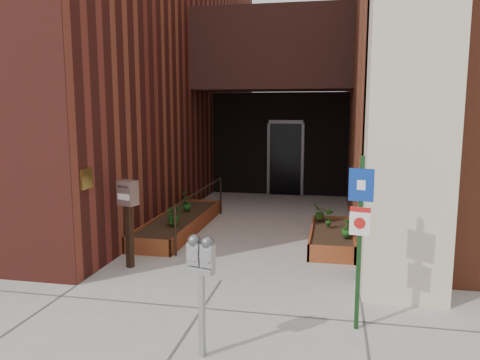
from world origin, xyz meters
The scene contains 15 objects.
ground centered at (0.00, 0.00, 0.00)m, with size 80.00×80.00×0.00m, color #9E9991.
architecture centered at (-0.18, 6.89, 4.98)m, with size 20.00×14.60×10.00m.
planter_left centered at (-1.55, 2.70, 0.13)m, with size 0.90×3.60×0.30m.
planter_right centered at (1.60, 2.20, 0.13)m, with size 0.80×2.20×0.30m.
handrail centered at (-1.05, 2.65, 0.75)m, with size 0.04×3.34×0.90m.
parking_meter centered at (0.32, -2.12, 1.00)m, with size 0.30×0.17×1.29m.
sign_post centered at (1.90, -1.18, 1.24)m, with size 0.27×0.09×2.01m.
payment_dropbox centered at (-1.57, 0.30, 1.02)m, with size 0.33×0.28×1.41m.
shrub_left_a centered at (-1.43, 2.02, 0.50)m, with size 0.37×0.37×0.41m, color #25601B.
shrub_left_b centered at (-1.41, 1.98, 0.48)m, with size 0.20×0.20×0.36m, color #164E18.
shrub_left_c centered at (-1.57, 3.27, 0.46)m, with size 0.18×0.18×0.32m, color #1A5E1B.
shrub_left_d centered at (-1.85, 3.97, 0.46)m, with size 0.17×0.17×0.33m, color #1A5016.
shrub_right_a centered at (1.85, 1.73, 0.46)m, with size 0.18×0.18×0.33m, color #1B5518.
shrub_right_b centered at (1.53, 2.41, 0.48)m, with size 0.19×0.19×0.36m, color #1D5719.
shrub_right_c centered at (1.35, 2.95, 0.45)m, with size 0.27×0.27×0.30m, color #265317.
Camera 1 is at (1.58, -6.44, 2.52)m, focal length 35.00 mm.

